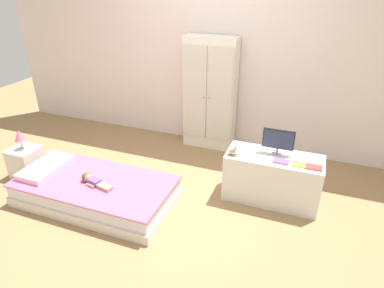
% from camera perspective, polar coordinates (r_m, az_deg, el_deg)
% --- Properties ---
extents(ground_plane, '(10.00, 10.00, 0.02)m').
position_cam_1_polar(ground_plane, '(3.67, -4.10, -9.65)').
color(ground_plane, '#99754C').
extents(back_wall, '(6.40, 0.05, 2.70)m').
position_cam_1_polar(back_wall, '(4.49, 3.99, 16.36)').
color(back_wall, silver).
rests_on(back_wall, ground_plane).
extents(bed, '(1.65, 0.82, 0.26)m').
position_cam_1_polar(bed, '(3.71, -16.05, -7.74)').
color(bed, silver).
rests_on(bed, ground_plane).
extents(pillow, '(0.32, 0.59, 0.06)m').
position_cam_1_polar(pillow, '(4.00, -23.64, -3.63)').
color(pillow, silver).
rests_on(pillow, bed).
extents(doll, '(0.39, 0.16, 0.10)m').
position_cam_1_polar(doll, '(3.59, -16.78, -5.88)').
color(doll, '#6B4CB2').
rests_on(doll, bed).
extents(nightstand, '(0.31, 0.31, 0.36)m').
position_cam_1_polar(nightstand, '(4.44, -26.42, -2.79)').
color(nightstand, silver).
rests_on(nightstand, ground_plane).
extents(table_lamp, '(0.12, 0.12, 0.24)m').
position_cam_1_polar(table_lamp, '(4.30, -27.35, 1.21)').
color(table_lamp, '#B7B2AD').
rests_on(table_lamp, nightstand).
extents(wardrobe, '(0.69, 0.29, 1.50)m').
position_cam_1_polar(wardrobe, '(4.48, 3.06, 8.46)').
color(wardrobe, white).
rests_on(wardrobe, ground_plane).
extents(tv_stand, '(0.98, 0.42, 0.52)m').
position_cam_1_polar(tv_stand, '(3.63, 13.49, -5.68)').
color(tv_stand, silver).
rests_on(tv_stand, ground_plane).
extents(tv_monitor, '(0.32, 0.10, 0.27)m').
position_cam_1_polar(tv_monitor, '(3.49, 14.51, 0.65)').
color(tv_monitor, '#99999E').
rests_on(tv_monitor, tv_stand).
extents(rocking_horse_toy, '(0.10, 0.04, 0.12)m').
position_cam_1_polar(rocking_horse_toy, '(3.42, 7.07, -1.17)').
color(rocking_horse_toy, '#8E6642').
rests_on(rocking_horse_toy, tv_stand).
extents(book_purple, '(0.15, 0.09, 0.02)m').
position_cam_1_polar(book_purple, '(3.41, 14.94, -2.88)').
color(book_purple, '#8E51B2').
rests_on(book_purple, tv_stand).
extents(book_yellow, '(0.13, 0.10, 0.01)m').
position_cam_1_polar(book_yellow, '(3.41, 17.69, -3.35)').
color(book_yellow, gold).
rests_on(book_yellow, tv_stand).
extents(book_red, '(0.16, 0.11, 0.01)m').
position_cam_1_polar(book_red, '(3.41, 20.05, -3.74)').
color(book_red, '#CC3838').
rests_on(book_red, tv_stand).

